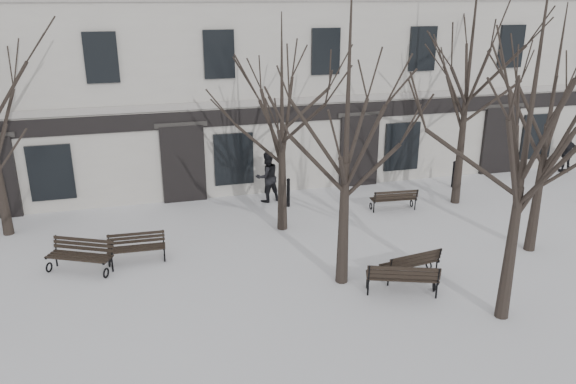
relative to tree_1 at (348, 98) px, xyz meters
name	(u,v)px	position (x,y,z in m)	size (l,w,h in m)	color
ground	(347,288)	(0.00, -0.41, -5.05)	(100.00, 100.00, 0.00)	silver
building	(247,39)	(0.00, 12.55, 0.47)	(40.40, 10.20, 11.40)	beige
tree_1	(348,98)	(0.00, 0.00, 0.00)	(5.65, 5.65, 8.07)	black
tree_2	(530,115)	(3.14, -2.69, -0.07)	(5.57, 5.57, 7.95)	black
tree_3	(552,104)	(6.28, 0.38, -0.53)	(5.06, 5.06, 7.23)	black
tree_5	(282,100)	(-0.63, 3.96, -0.71)	(4.86, 4.86, 6.95)	black
tree_6	(471,50)	(6.29, 4.66, 0.57)	(6.28, 6.28, 8.98)	black
bench_0	(137,247)	(-5.36, 2.78, -4.60)	(1.67, 0.67, 0.83)	black
bench_1	(411,263)	(1.90, -0.33, -4.58)	(1.75, 0.85, 0.85)	black
bench_2	(402,277)	(1.26, -1.08, -4.54)	(1.94, 1.26, 0.93)	black
bench_3	(81,255)	(-6.89, 2.53, -4.54)	(1.92, 1.40, 0.93)	black
bench_4	(394,199)	(3.69, 4.52, -4.59)	(1.70, 0.74, 0.83)	black
bollard_a	(288,191)	(0.10, 5.89, -4.46)	(0.14, 0.14, 1.10)	black
bollard_b	(454,173)	(7.13, 6.26, -4.45)	(0.14, 0.14, 1.11)	black
pedestrian_b	(267,201)	(-0.50, 6.67, -5.05)	(0.94, 0.73, 1.93)	black
pedestrian_c	(564,172)	(12.96, 6.75, -5.05)	(1.00, 0.42, 1.71)	black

